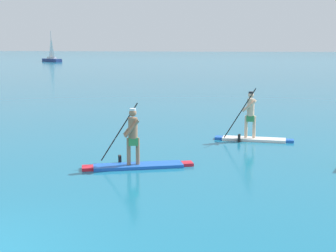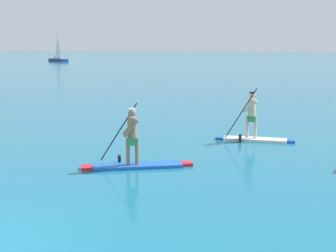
{
  "view_description": "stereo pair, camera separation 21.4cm",
  "coord_description": "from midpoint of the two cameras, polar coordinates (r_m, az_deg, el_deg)",
  "views": [
    {
      "loc": [
        4.95,
        -6.36,
        3.44
      ],
      "look_at": [
        2.24,
        8.07,
        0.92
      ],
      "focal_mm": 51.19,
      "sensor_mm": 36.0,
      "label": 1
    },
    {
      "loc": [
        5.16,
        -6.32,
        3.44
      ],
      "look_at": [
        2.24,
        8.07,
        0.92
      ],
      "focal_mm": 51.19,
      "sensor_mm": 36.0,
      "label": 2
    }
  ],
  "objects": [
    {
      "name": "paddleboarder_mid_center",
      "position": [
        13.54,
        -3.54,
        -3.29
      ],
      "size": [
        3.08,
        1.48,
        1.85
      ],
      "rotation": [
        0.0,
        0.0,
        3.5
      ],
      "color": "blue",
      "rests_on": "ground"
    },
    {
      "name": "paddleboarder_far_right",
      "position": [
        17.49,
        10.43,
        -0.27
      ],
      "size": [
        2.82,
        0.81,
        1.98
      ],
      "rotation": [
        0.0,
        0.0,
        3.09
      ],
      "color": "white",
      "rests_on": "ground"
    },
    {
      "name": "sailboat_left_horizon",
      "position": [
        98.2,
        -12.89,
        7.9
      ],
      "size": [
        5.44,
        4.72,
        5.97
      ],
      "rotation": [
        0.0,
        0.0,
        5.61
      ],
      "color": "navy",
      "rests_on": "ground"
    }
  ]
}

